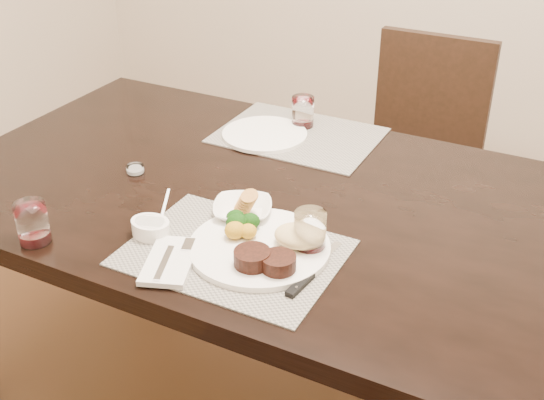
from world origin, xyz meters
The scene contains 14 objects.
dining_table centered at (0.00, 0.00, 0.67)m, with size 2.00×1.00×0.75m.
chair_far centered at (0.00, 0.93, 0.50)m, with size 0.42×0.42×0.90m.
placemat_near centered at (-0.08, -0.28, 0.75)m, with size 0.46×0.34×0.00m, color gray.
placemat_far centered at (-0.22, 0.34, 0.75)m, with size 0.46×0.34×0.00m, color gray.
dinner_plate centered at (-0.02, -0.25, 0.77)m, with size 0.31×0.31×0.06m.
napkin_fork centered at (-0.18, -0.38, 0.76)m, with size 0.15×0.20×0.02m.
steak_knife centered at (0.10, -0.29, 0.76)m, with size 0.03×0.23×0.01m.
cracker_bowl centered at (-0.13, -0.14, 0.77)m, with size 0.18×0.18×0.06m.
sauce_ramekin centered at (-0.28, -0.30, 0.77)m, with size 0.09×0.14×0.07m.
wine_glass_near centered at (0.07, -0.20, 0.80)m, with size 0.07×0.07×0.10m.
far_plate centered at (-0.30, 0.29, 0.76)m, with size 0.25×0.25×0.01m, color white.
wine_glass_far centered at (-0.23, 0.40, 0.80)m, with size 0.07×0.07×0.09m.
wine_glass_side centered at (-0.50, -0.44, 0.79)m, with size 0.07×0.07×0.10m.
salt_cellar centered at (-0.50, -0.07, 0.76)m, with size 0.05×0.05×0.02m.
Camera 1 is at (0.56, -1.33, 1.60)m, focal length 45.00 mm.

